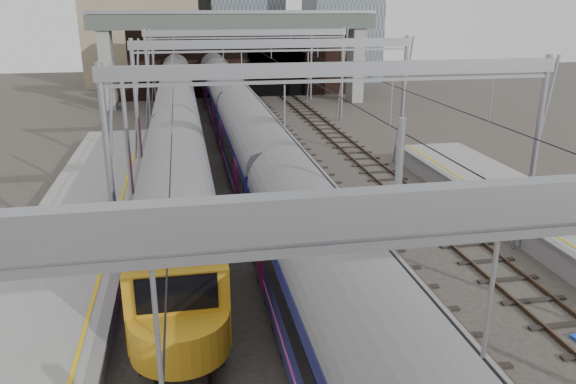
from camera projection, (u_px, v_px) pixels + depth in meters
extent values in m
cube|color=gray|center=(24.00, 363.00, 15.20)|extent=(4.20, 55.00, 1.10)
cube|color=slate|center=(101.00, 339.00, 15.40)|extent=(0.35, 55.00, 0.12)
cube|color=gold|center=(82.00, 339.00, 15.29)|extent=(0.12, 55.00, 0.01)
cube|color=#4C3828|center=(165.00, 212.00, 27.60)|extent=(0.08, 80.00, 0.16)
cube|color=#4C3828|center=(195.00, 210.00, 27.86)|extent=(0.08, 80.00, 0.16)
cube|color=black|center=(180.00, 212.00, 27.75)|extent=(2.40, 80.00, 0.14)
cube|color=#4C3828|center=(246.00, 207.00, 28.31)|extent=(0.08, 80.00, 0.16)
cube|color=#4C3828|center=(274.00, 205.00, 28.56)|extent=(0.08, 80.00, 0.16)
cube|color=black|center=(260.00, 207.00, 28.46)|extent=(2.40, 80.00, 0.14)
cube|color=#4C3828|center=(323.00, 202.00, 29.01)|extent=(0.08, 80.00, 0.16)
cube|color=#4C3828|center=(350.00, 200.00, 29.27)|extent=(0.08, 80.00, 0.16)
cube|color=black|center=(336.00, 202.00, 29.16)|extent=(2.40, 80.00, 0.14)
cube|color=#4C3828|center=(396.00, 197.00, 29.72)|extent=(0.08, 80.00, 0.16)
cube|color=#4C3828|center=(422.00, 195.00, 29.97)|extent=(0.08, 80.00, 0.16)
cube|color=black|center=(409.00, 198.00, 29.87)|extent=(2.40, 80.00, 0.14)
cylinder|color=gray|center=(110.00, 179.00, 19.58)|extent=(0.24, 0.24, 8.00)
cylinder|color=gray|center=(535.00, 156.00, 22.47)|extent=(0.24, 0.24, 8.00)
cube|color=gray|center=(340.00, 69.00, 19.88)|extent=(16.80, 0.28, 0.50)
cylinder|color=gray|center=(137.00, 109.00, 32.62)|extent=(0.24, 0.24, 8.00)
cylinder|color=gray|center=(403.00, 101.00, 35.52)|extent=(0.24, 0.24, 8.00)
cube|color=gray|center=(275.00, 44.00, 32.93)|extent=(16.80, 0.28, 0.50)
cylinder|color=gray|center=(148.00, 79.00, 45.67)|extent=(0.24, 0.24, 8.00)
cylinder|color=gray|center=(342.00, 75.00, 48.56)|extent=(0.24, 0.24, 8.00)
cube|color=gray|center=(247.00, 33.00, 45.97)|extent=(16.80, 0.28, 0.50)
cylinder|color=gray|center=(154.00, 65.00, 56.85)|extent=(0.24, 0.24, 8.00)
cylinder|color=gray|center=(311.00, 62.00, 59.74)|extent=(0.24, 0.24, 8.00)
cube|color=gray|center=(233.00, 27.00, 57.15)|extent=(16.80, 0.28, 0.50)
cube|color=black|center=(173.00, 102.00, 26.01)|extent=(0.03, 80.00, 0.03)
cube|color=black|center=(258.00, 99.00, 26.72)|extent=(0.03, 80.00, 0.03)
cube|color=black|center=(339.00, 97.00, 27.42)|extent=(0.03, 80.00, 0.03)
cube|color=black|center=(416.00, 94.00, 28.13)|extent=(0.03, 80.00, 0.03)
cube|color=#311D16|center=(249.00, 55.00, 62.22)|extent=(26.00, 2.00, 9.00)
cube|color=black|center=(277.00, 73.00, 62.40)|extent=(6.50, 0.10, 5.20)
cylinder|color=black|center=(277.00, 49.00, 61.58)|extent=(6.50, 0.10, 6.50)
cube|color=#311D16|center=(139.00, 86.00, 60.12)|extent=(6.00, 1.50, 3.00)
cube|color=gray|center=(107.00, 66.00, 54.20)|extent=(1.20, 2.50, 8.20)
cube|color=gray|center=(355.00, 62.00, 58.61)|extent=(1.20, 2.50, 8.20)
cube|color=#4A534B|center=(235.00, 22.00, 55.10)|extent=(28.00, 3.00, 1.40)
cube|color=gray|center=(235.00, 12.00, 54.82)|extent=(28.00, 3.00, 0.30)
cube|color=gray|center=(200.00, 10.00, 86.18)|extent=(18.00, 14.00, 18.00)
cube|color=black|center=(239.00, 152.00, 37.74)|extent=(2.21, 65.55, 0.70)
cube|color=#171449|center=(238.00, 124.00, 37.13)|extent=(2.82, 65.55, 2.51)
cylinder|color=slate|center=(238.00, 105.00, 36.73)|extent=(2.76, 65.05, 2.76)
cube|color=black|center=(238.00, 118.00, 37.00)|extent=(2.84, 64.35, 0.75)
cube|color=#C53D8A|center=(239.00, 135.00, 37.35)|extent=(2.84, 64.55, 0.12)
cube|color=black|center=(178.00, 127.00, 45.67)|extent=(2.19, 64.92, 0.70)
cube|color=#171449|center=(177.00, 103.00, 45.07)|extent=(2.79, 64.92, 2.49)
cylinder|color=slate|center=(176.00, 88.00, 44.68)|extent=(2.73, 64.42, 2.73)
cube|color=black|center=(176.00, 98.00, 44.95)|extent=(2.81, 63.72, 0.75)
cube|color=#C53D8A|center=(177.00, 112.00, 45.29)|extent=(2.81, 63.92, 0.12)
cube|color=#B88217|center=(178.00, 311.00, 14.72)|extent=(2.73, 0.60, 2.29)
cube|color=black|center=(177.00, 294.00, 14.37)|extent=(2.09, 0.08, 1.00)
cube|color=blue|center=(436.00, 350.00, 16.62)|extent=(0.94, 0.69, 0.11)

